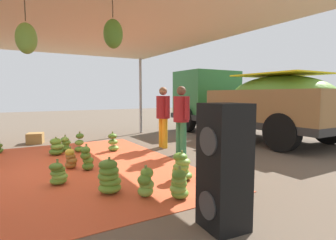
# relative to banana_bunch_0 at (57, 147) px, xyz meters

# --- Properties ---
(ground_plane) EXTENTS (40.00, 40.00, 0.00)m
(ground_plane) POSITION_rel_banana_bunch_0_xyz_m (1.36, 3.05, -0.20)
(ground_plane) COLOR brown
(tarp_orange) EXTENTS (5.61, 4.37, 0.01)m
(tarp_orange) POSITION_rel_banana_bunch_0_xyz_m (1.36, 0.05, -0.20)
(tarp_orange) COLOR #D1512D
(tarp_orange) RESTS_ON ground
(tent_canopy) EXTENTS (8.00, 7.00, 2.86)m
(tent_canopy) POSITION_rel_banana_bunch_0_xyz_m (1.40, -0.05, 2.57)
(tent_canopy) COLOR #9EA0A5
(tent_canopy) RESTS_ON ground
(banana_bunch_0) EXTENTS (0.45, 0.46, 0.45)m
(banana_bunch_0) POSITION_rel_banana_bunch_0_xyz_m (0.00, 0.00, 0.00)
(banana_bunch_0) COLOR #477523
(banana_bunch_0) RESTS_ON tarp_orange
(banana_bunch_1) EXTENTS (0.37, 0.35, 0.42)m
(banana_bunch_1) POSITION_rel_banana_bunch_0_xyz_m (-0.36, 0.26, -0.01)
(banana_bunch_1) COLOR #518428
(banana_bunch_1) RESTS_ON tarp_orange
(banana_bunch_2) EXTENTS (0.49, 0.48, 0.54)m
(banana_bunch_2) POSITION_rel_banana_bunch_0_xyz_m (3.07, 0.31, 0.04)
(banana_bunch_2) COLOR #60932D
(banana_bunch_2) RESTS_ON tarp_orange
(banana_bunch_7) EXTENTS (0.37, 0.34, 0.42)m
(banana_bunch_7) POSITION_rel_banana_bunch_0_xyz_m (2.28, -0.29, -0.02)
(banana_bunch_7) COLOR #60932D
(banana_bunch_7) RESTS_ON tarp_orange
(banana_bunch_8) EXTENTS (0.32, 0.32, 0.44)m
(banana_bunch_8) POSITION_rel_banana_bunch_0_xyz_m (1.42, 0.06, -0.00)
(banana_bunch_8) COLOR #996628
(banana_bunch_8) RESTS_ON tarp_orange
(banana_bunch_9) EXTENTS (0.33, 0.33, 0.52)m
(banana_bunch_9) POSITION_rel_banana_bunch_0_xyz_m (-0.10, 0.56, 0.03)
(banana_bunch_9) COLOR #60932D
(banana_bunch_9) RESTS_ON tarp_orange
(banana_bunch_10) EXTENTS (0.34, 0.35, 0.47)m
(banana_bunch_10) POSITION_rel_banana_bunch_0_xyz_m (3.81, 1.07, 0.01)
(banana_bunch_10) COLOR #60932D
(banana_bunch_10) RESTS_ON tarp_orange
(banana_bunch_11) EXTENTS (0.38, 0.37, 0.51)m
(banana_bunch_11) POSITION_rel_banana_bunch_0_xyz_m (0.23, 1.34, 0.02)
(banana_bunch_11) COLOR #6B9E38
(banana_bunch_11) RESTS_ON tarp_orange
(banana_bunch_12) EXTENTS (0.43, 0.45, 0.52)m
(banana_bunch_12) POSITION_rel_banana_bunch_0_xyz_m (3.12, 1.57, 0.03)
(banana_bunch_12) COLOR #518428
(banana_bunch_12) RESTS_ON tarp_orange
(banana_bunch_13) EXTENTS (0.29, 0.31, 0.51)m
(banana_bunch_13) POSITION_rel_banana_bunch_0_xyz_m (1.69, 0.31, 0.03)
(banana_bunch_13) COLOR #518428
(banana_bunch_13) RESTS_ON tarp_orange
(banana_bunch_14) EXTENTS (0.30, 0.31, 0.46)m
(banana_bunch_14) POSITION_rel_banana_bunch_0_xyz_m (3.50, 0.71, 0.01)
(banana_bunch_14) COLOR #75A83D
(banana_bunch_14) RESTS_ON tarp_orange
(cargo_truck_main) EXTENTS (6.37, 2.50, 2.40)m
(cargo_truck_main) POSITION_rel_banana_bunch_0_xyz_m (0.19, 6.13, 1.07)
(cargo_truck_main) COLOR #2D2D2D
(cargo_truck_main) RESTS_ON ground
(worker_0) EXTENTS (0.61, 0.37, 1.67)m
(worker_0) POSITION_rel_banana_bunch_0_xyz_m (1.50, 2.61, 0.77)
(worker_0) COLOR #337A4C
(worker_0) RESTS_ON ground
(worker_1) EXTENTS (0.61, 0.37, 1.67)m
(worker_1) POSITION_rel_banana_bunch_0_xyz_m (0.46, 2.69, 0.77)
(worker_1) COLOR orange
(worker_1) RESTS_ON ground
(speaker_stack) EXTENTS (0.50, 0.49, 1.38)m
(speaker_stack) POSITION_rel_banana_bunch_0_xyz_m (4.73, 1.06, 0.49)
(speaker_stack) COLOR black
(speaker_stack) RESTS_ON ground
(crate_0) EXTENTS (0.56, 0.54, 0.31)m
(crate_0) POSITION_rel_banana_bunch_0_xyz_m (-2.06, -0.31, -0.05)
(crate_0) COLOR olive
(crate_0) RESTS_ON ground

